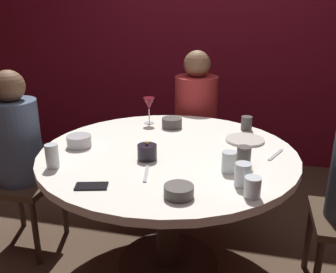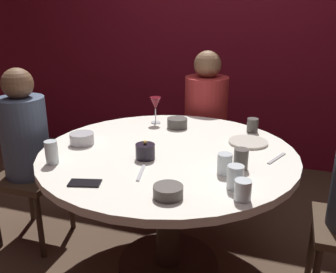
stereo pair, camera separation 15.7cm
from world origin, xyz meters
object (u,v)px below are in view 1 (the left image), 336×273
at_px(dining_table, 168,175).
at_px(bowl_salad_center, 179,191).
at_px(cup_far_edge, 229,162).
at_px(wine_glass, 149,105).
at_px(bowl_serving_large, 79,141).
at_px(seated_diner_back, 196,110).
at_px(cup_near_candle, 52,156).
at_px(dinner_plate, 245,140).
at_px(cup_by_right_diner, 247,123).
at_px(cup_beside_wine, 244,157).
at_px(bowl_small_white, 172,123).
at_px(cup_center_front, 252,187).
at_px(cell_phone, 92,186).
at_px(cup_by_left_diner, 243,175).
at_px(candle_holder, 147,152).
at_px(seated_diner_left, 17,143).

relative_size(dining_table, bowl_salad_center, 11.15).
relative_size(bowl_salad_center, cup_far_edge, 1.26).
distance_m(wine_glass, bowl_serving_large, 0.58).
xyz_separation_m(seated_diner_back, cup_near_candle, (-0.49, -1.28, 0.08)).
height_order(seated_diner_back, wine_glass, seated_diner_back).
height_order(dinner_plate, cup_far_edge, cup_far_edge).
distance_m(bowl_serving_large, cup_by_right_diner, 1.03).
bearing_deg(cup_by_right_diner, cup_beside_wine, -89.31).
relative_size(cup_near_candle, cup_by_right_diner, 1.35).
relative_size(dining_table, bowl_small_white, 10.67).
bearing_deg(cup_center_front, seated_diner_back, 108.63).
xyz_separation_m(cell_phone, cup_center_front, (0.68, 0.08, 0.04)).
bearing_deg(dinner_plate, seated_diner_back, 120.48).
distance_m(bowl_salad_center, cup_by_left_diner, 0.30).
xyz_separation_m(candle_holder, bowl_small_white, (0.00, 0.54, -0.01)).
relative_size(candle_holder, dinner_plate, 0.44).
distance_m(bowl_small_white, cup_center_front, 0.98).
xyz_separation_m(wine_glass, bowl_serving_large, (-0.26, -0.51, -0.10)).
distance_m(seated_diner_left, cup_near_candle, 0.58).
bearing_deg(bowl_serving_large, cup_by_left_diner, -16.69).
distance_m(bowl_serving_large, cup_far_edge, 0.85).
bearing_deg(cup_center_front, dining_table, 137.23).
relative_size(wine_glass, dinner_plate, 0.78).
xyz_separation_m(dining_table, seated_diner_left, (-0.94, 0.00, 0.11)).
distance_m(dinner_plate, cup_beside_wine, 0.37).
xyz_separation_m(dining_table, cup_near_candle, (-0.49, -0.35, 0.21)).
bearing_deg(bowl_salad_center, wine_glass, 113.07).
bearing_deg(bowl_serving_large, cup_near_candle, -89.12).
bearing_deg(candle_holder, cup_center_front, -27.63).
relative_size(seated_diner_left, dinner_plate, 5.14).
bearing_deg(cell_phone, cup_far_edge, -77.11).
relative_size(seated_diner_back, bowl_serving_large, 8.74).
xyz_separation_m(candle_holder, cup_far_edge, (0.42, -0.05, 0.01)).
bearing_deg(bowl_small_white, seated_diner_left, -155.27).
distance_m(seated_diner_back, cell_phone, 1.44).
bearing_deg(bowl_serving_large, cup_center_front, -20.91).
xyz_separation_m(dining_table, cup_by_right_diner, (0.40, 0.46, 0.19)).
distance_m(cell_phone, bowl_serving_large, 0.52).
relative_size(seated_diner_left, cup_by_right_diner, 13.25).
bearing_deg(bowl_small_white, bowl_salad_center, -75.29).
bearing_deg(cup_far_edge, cup_center_front, -63.26).
distance_m(dinner_plate, bowl_salad_center, 0.78).
xyz_separation_m(cup_by_left_diner, cup_beside_wine, (-0.01, 0.21, -0.00)).
xyz_separation_m(bowl_serving_large, cup_by_right_diner, (0.89, 0.52, 0.01)).
distance_m(seated_diner_back, bowl_small_white, 0.54).
xyz_separation_m(bowl_salad_center, bowl_small_white, (-0.23, 0.89, 0.01)).
distance_m(candle_holder, cup_beside_wine, 0.48).
height_order(cup_near_candle, cup_beside_wine, cup_near_candle).
relative_size(seated_diner_back, dinner_plate, 5.30).
bearing_deg(cup_far_edge, wine_glass, 131.81).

